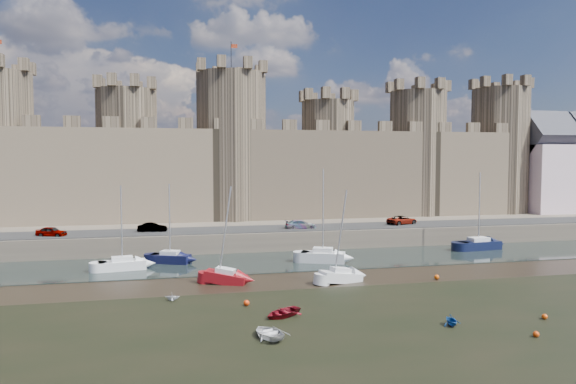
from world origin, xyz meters
name	(u,v)px	position (x,y,z in m)	size (l,w,h in m)	color
ground	(279,332)	(0.00, 0.00, 0.00)	(160.00, 160.00, 0.00)	black
seaweed_patch	(299,366)	(0.00, -6.00, 0.01)	(70.00, 34.00, 0.01)	black
water_channel	(238,263)	(0.00, 24.00, 0.04)	(160.00, 12.00, 0.08)	black
quay	(214,218)	(0.00, 60.00, 1.25)	(160.00, 60.00, 2.50)	#4C443A
road	(229,230)	(0.00, 34.00, 2.55)	(160.00, 7.00, 0.10)	black
castle	(215,161)	(-0.64, 48.00, 11.67)	(108.50, 11.00, 29.00)	#42382B
car_0	(51,232)	(-21.70, 32.79, 3.12)	(1.46, 3.62, 1.23)	gray
car_1	(152,228)	(-9.84, 34.17, 3.11)	(1.29, 3.70, 1.22)	gray
car_2	(301,224)	(9.68, 33.13, 3.11)	(1.71, 4.21, 1.22)	gray
car_3	(402,220)	(25.12, 34.45, 3.15)	(2.15, 4.67, 1.30)	gray
sailboat_0	(122,264)	(-12.52, 22.86, 0.73)	(5.07, 2.58, 9.06)	silver
sailboat_1	(170,257)	(-7.54, 25.49, 0.74)	(4.86, 3.40, 9.07)	black
sailboat_2	(323,256)	(9.62, 22.15, 0.85)	(5.35, 3.69, 10.77)	silver
sailboat_3	(478,244)	(32.06, 26.01, 0.78)	(5.99, 2.87, 10.13)	black
sailboat_4	(226,276)	(-2.26, 14.68, 0.70)	(4.30, 2.97, 9.36)	maroon
sailboat_5	(341,275)	(8.69, 12.84, 0.67)	(4.44, 2.57, 9.00)	silver
dinghy_2	(269,333)	(-0.89, -0.99, 0.32)	(2.22, 0.64, 3.10)	silver
dinghy_3	(172,297)	(-7.21, 9.57, 0.33)	(1.07, 0.65, 1.24)	silver
dinghy_4	(282,313)	(0.93, 3.26, 0.31)	(2.13, 0.62, 2.98)	maroon
dinghy_5	(451,321)	(12.27, -1.42, 0.39)	(1.27, 0.77, 1.47)	navy
buoy_1	(246,303)	(-1.32, 6.74, 0.25)	(0.49, 0.49, 0.49)	red
buoy_2	(536,334)	(16.59, -4.75, 0.21)	(0.42, 0.42, 0.42)	#CC3A09
buoy_3	(437,277)	(18.36, 11.84, 0.25)	(0.49, 0.49, 0.49)	#D84F09
buoy_5	(545,317)	(19.85, -1.53, 0.21)	(0.42, 0.42, 0.42)	#D24209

